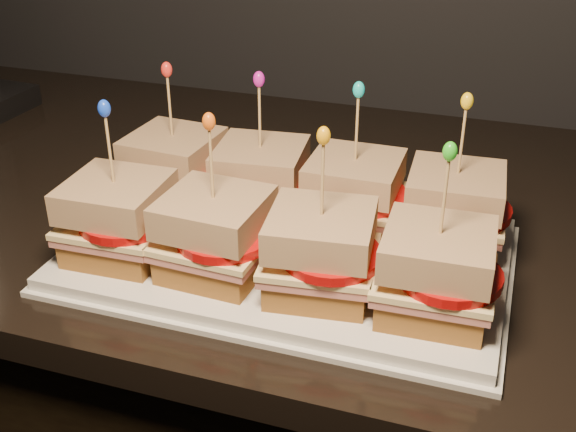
% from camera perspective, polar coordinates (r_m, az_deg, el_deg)
% --- Properties ---
extents(granite_slab, '(2.63, 0.69, 0.03)m').
position_cam_1_polar(granite_slab, '(0.98, -11.94, 2.69)').
color(granite_slab, black).
rests_on(granite_slab, cabinet).
extents(platter, '(0.44, 0.27, 0.02)m').
position_cam_1_polar(platter, '(0.75, 0.00, -3.09)').
color(platter, white).
rests_on(platter, granite_slab).
extents(platter_rim, '(0.45, 0.28, 0.01)m').
position_cam_1_polar(platter_rim, '(0.75, 0.00, -3.48)').
color(platter_rim, white).
rests_on(platter_rim, granite_slab).
extents(sandwich_0_bread_bot, '(0.10, 0.10, 0.03)m').
position_cam_1_polar(sandwich_0_bread_bot, '(0.85, -8.80, 2.09)').
color(sandwich_0_bread_bot, brown).
rests_on(sandwich_0_bread_bot, platter).
extents(sandwich_0_ham, '(0.11, 0.10, 0.01)m').
position_cam_1_polar(sandwich_0_ham, '(0.84, -8.88, 3.11)').
color(sandwich_0_ham, '#C76F64').
rests_on(sandwich_0_ham, sandwich_0_bread_bot).
extents(sandwich_0_cheese, '(0.11, 0.11, 0.01)m').
position_cam_1_polar(sandwich_0_cheese, '(0.83, -8.92, 3.55)').
color(sandwich_0_cheese, '#FFE299').
rests_on(sandwich_0_cheese, sandwich_0_ham).
extents(sandwich_0_tomato, '(0.09, 0.09, 0.01)m').
position_cam_1_polar(sandwich_0_tomato, '(0.82, -8.39, 3.75)').
color(sandwich_0_tomato, '#B60B0A').
rests_on(sandwich_0_tomato, sandwich_0_cheese).
extents(sandwich_0_bread_top, '(0.10, 0.10, 0.03)m').
position_cam_1_polar(sandwich_0_bread_top, '(0.82, -9.06, 5.30)').
color(sandwich_0_bread_top, brown).
rests_on(sandwich_0_bread_top, sandwich_0_tomato).
extents(sandwich_0_pick, '(0.00, 0.00, 0.09)m').
position_cam_1_polar(sandwich_0_pick, '(0.81, -9.31, 8.29)').
color(sandwich_0_pick, tan).
rests_on(sandwich_0_pick, sandwich_0_bread_top).
extents(sandwich_0_frill, '(0.01, 0.01, 0.02)m').
position_cam_1_polar(sandwich_0_frill, '(0.79, -9.57, 11.34)').
color(sandwich_0_frill, red).
rests_on(sandwich_0_frill, sandwich_0_pick).
extents(sandwich_1_bread_bot, '(0.10, 0.10, 0.03)m').
position_cam_1_polar(sandwich_1_bread_bot, '(0.81, -2.12, 1.07)').
color(sandwich_1_bread_bot, brown).
rests_on(sandwich_1_bread_bot, platter).
extents(sandwich_1_ham, '(0.11, 0.11, 0.01)m').
position_cam_1_polar(sandwich_1_ham, '(0.80, -2.14, 2.13)').
color(sandwich_1_ham, '#C76F64').
rests_on(sandwich_1_ham, sandwich_1_bread_bot).
extents(sandwich_1_cheese, '(0.11, 0.11, 0.01)m').
position_cam_1_polar(sandwich_1_cheese, '(0.80, -2.15, 2.58)').
color(sandwich_1_cheese, '#FFE299').
rests_on(sandwich_1_cheese, sandwich_1_ham).
extents(sandwich_1_tomato, '(0.09, 0.09, 0.01)m').
position_cam_1_polar(sandwich_1_tomato, '(0.78, -1.49, 2.78)').
color(sandwich_1_tomato, '#B60B0A').
rests_on(sandwich_1_tomato, sandwich_1_cheese).
extents(sandwich_1_bread_top, '(0.10, 0.10, 0.03)m').
position_cam_1_polar(sandwich_1_bread_top, '(0.78, -2.19, 4.42)').
color(sandwich_1_bread_top, brown).
rests_on(sandwich_1_bread_top, sandwich_1_tomato).
extents(sandwich_1_pick, '(0.00, 0.00, 0.09)m').
position_cam_1_polar(sandwich_1_pick, '(0.77, -2.25, 7.55)').
color(sandwich_1_pick, tan).
rests_on(sandwich_1_pick, sandwich_1_bread_top).
extents(sandwich_1_frill, '(0.01, 0.01, 0.02)m').
position_cam_1_polar(sandwich_1_frill, '(0.75, -2.32, 10.75)').
color(sandwich_1_frill, '#C017A0').
rests_on(sandwich_1_frill, sandwich_1_pick).
extents(sandwich_2_bread_bot, '(0.09, 0.09, 0.03)m').
position_cam_1_polar(sandwich_2_bread_bot, '(0.78, 5.12, -0.05)').
color(sandwich_2_bread_bot, brown).
rests_on(sandwich_2_bread_bot, platter).
extents(sandwich_2_ham, '(0.10, 0.10, 0.01)m').
position_cam_1_polar(sandwich_2_ham, '(0.77, 5.17, 1.03)').
color(sandwich_2_ham, '#C76F64').
rests_on(sandwich_2_ham, sandwich_2_bread_bot).
extents(sandwich_2_cheese, '(0.10, 0.10, 0.01)m').
position_cam_1_polar(sandwich_2_cheese, '(0.77, 5.19, 1.50)').
color(sandwich_2_cheese, '#FFE299').
rests_on(sandwich_2_cheese, sandwich_2_ham).
extents(sandwich_2_tomato, '(0.09, 0.09, 0.01)m').
position_cam_1_polar(sandwich_2_tomato, '(0.76, 5.99, 1.67)').
color(sandwich_2_tomato, '#B60B0A').
rests_on(sandwich_2_tomato, sandwich_2_cheese).
extents(sandwich_2_bread_top, '(0.09, 0.09, 0.03)m').
position_cam_1_polar(sandwich_2_bread_top, '(0.76, 5.29, 3.38)').
color(sandwich_2_bread_top, brown).
rests_on(sandwich_2_bread_top, sandwich_2_tomato).
extents(sandwich_2_pick, '(0.00, 0.00, 0.09)m').
position_cam_1_polar(sandwich_2_pick, '(0.74, 5.44, 6.60)').
color(sandwich_2_pick, tan).
rests_on(sandwich_2_pick, sandwich_2_bread_top).
extents(sandwich_2_frill, '(0.01, 0.01, 0.02)m').
position_cam_1_polar(sandwich_2_frill, '(0.72, 5.61, 9.91)').
color(sandwich_2_frill, '#14BDBB').
rests_on(sandwich_2_frill, sandwich_2_pick).
extents(sandwich_3_bread_bot, '(0.10, 0.10, 0.03)m').
position_cam_1_polar(sandwich_3_bread_bot, '(0.77, 12.74, -1.24)').
color(sandwich_3_bread_bot, brown).
rests_on(sandwich_3_bread_bot, platter).
extents(sandwich_3_ham, '(0.11, 0.10, 0.01)m').
position_cam_1_polar(sandwich_3_ham, '(0.76, 12.87, -0.14)').
color(sandwich_3_ham, '#C76F64').
rests_on(sandwich_3_ham, sandwich_3_bread_bot).
extents(sandwich_3_cheese, '(0.11, 0.10, 0.01)m').
position_cam_1_polar(sandwich_3_cheese, '(0.76, 12.93, 0.32)').
color(sandwich_3_cheese, '#FFE299').
rests_on(sandwich_3_cheese, sandwich_3_ham).
extents(sandwich_3_tomato, '(0.09, 0.09, 0.01)m').
position_cam_1_polar(sandwich_3_tomato, '(0.75, 13.84, 0.49)').
color(sandwich_3_tomato, '#B60B0A').
rests_on(sandwich_3_tomato, sandwich_3_cheese).
extents(sandwich_3_bread_top, '(0.10, 0.10, 0.03)m').
position_cam_1_polar(sandwich_3_bread_top, '(0.74, 13.16, 2.22)').
color(sandwich_3_bread_top, brown).
rests_on(sandwich_3_bread_top, sandwich_3_tomato).
extents(sandwich_3_pick, '(0.00, 0.00, 0.09)m').
position_cam_1_polar(sandwich_3_pick, '(0.72, 13.55, 5.47)').
color(sandwich_3_pick, tan).
rests_on(sandwich_3_pick, sandwich_3_bread_top).
extents(sandwich_3_frill, '(0.01, 0.01, 0.02)m').
position_cam_1_polar(sandwich_3_frill, '(0.71, 13.96, 8.81)').
color(sandwich_3_frill, yellow).
rests_on(sandwich_3_frill, sandwich_3_pick).
extents(sandwich_4_bread_bot, '(0.09, 0.09, 0.03)m').
position_cam_1_polar(sandwich_4_bread_bot, '(0.75, -13.04, -2.00)').
color(sandwich_4_bread_bot, brown).
rests_on(sandwich_4_bread_bot, platter).
extents(sandwich_4_ham, '(0.10, 0.10, 0.01)m').
position_cam_1_polar(sandwich_4_ham, '(0.74, -13.18, -0.89)').
color(sandwich_4_ham, '#C76F64').
rests_on(sandwich_4_ham, sandwich_4_bread_bot).
extents(sandwich_4_cheese, '(0.11, 0.10, 0.01)m').
position_cam_1_polar(sandwich_4_cheese, '(0.74, -13.23, -0.42)').
color(sandwich_4_cheese, '#FFE299').
rests_on(sandwich_4_cheese, sandwich_4_ham).
extents(sandwich_4_tomato, '(0.09, 0.09, 0.01)m').
position_cam_1_polar(sandwich_4_tomato, '(0.72, -12.72, -0.26)').
color(sandwich_4_tomato, '#B60B0A').
rests_on(sandwich_4_tomato, sandwich_4_cheese).
extents(sandwich_4_bread_top, '(0.10, 0.10, 0.03)m').
position_cam_1_polar(sandwich_4_bread_top, '(0.73, -13.48, 1.51)').
color(sandwich_4_bread_top, brown).
rests_on(sandwich_4_bread_top, sandwich_4_tomato).
extents(sandwich_4_pick, '(0.00, 0.00, 0.09)m').
position_cam_1_polar(sandwich_4_pick, '(0.71, -13.89, 4.82)').
color(sandwich_4_pick, tan).
rests_on(sandwich_4_pick, sandwich_4_bread_top).
extents(sandwich_4_frill, '(0.01, 0.01, 0.02)m').
position_cam_1_polar(sandwich_4_frill, '(0.69, -14.32, 8.24)').
color(sandwich_4_frill, blue).
rests_on(sandwich_4_frill, sandwich_4_pick).
extents(sandwich_5_bread_bot, '(0.10, 0.10, 0.03)m').
position_cam_1_polar(sandwich_5_bread_bot, '(0.71, -5.67, -3.41)').
color(sandwich_5_bread_bot, brown).
rests_on(sandwich_5_bread_bot, platter).
extents(sandwich_5_ham, '(0.11, 0.10, 0.01)m').
position_cam_1_polar(sandwich_5_ham, '(0.70, -5.73, -2.25)').
color(sandwich_5_ham, '#C76F64').
rests_on(sandwich_5_ham, sandwich_5_bread_bot).
extents(sandwich_5_cheese, '(0.11, 0.10, 0.01)m').
position_cam_1_polar(sandwich_5_cheese, '(0.69, -5.76, -1.75)').
color(sandwich_5_cheese, '#FFE299').
rests_on(sandwich_5_cheese, sandwich_5_ham).
extents(sandwich_5_tomato, '(0.09, 0.09, 0.01)m').
position_cam_1_polar(sandwich_5_tomato, '(0.68, -5.07, -1.61)').
color(sandwich_5_tomato, '#B60B0A').
rests_on(sandwich_5_tomato, sandwich_5_cheese).
extents(sandwich_5_bread_top, '(0.10, 0.10, 0.03)m').
position_cam_1_polar(sandwich_5_bread_top, '(0.68, -5.87, 0.28)').
color(sandwich_5_bread_top, brown).
rests_on(sandwich_5_bread_top, sandwich_5_tomato).
extents(sandwich_5_pick, '(0.00, 0.00, 0.09)m').
position_cam_1_polar(sandwich_5_pick, '(0.66, -6.07, 3.79)').
color(sandwich_5_pick, tan).
rests_on(sandwich_5_pick, sandwich_5_bread_top).
extents(sandwich_5_frill, '(0.01, 0.01, 0.02)m').
position_cam_1_polar(sandwich_5_frill, '(0.64, -6.28, 7.44)').
color(sandwich_5_frill, orange).
rests_on(sandwich_5_frill, sandwich_5_pick).
extents(sandwich_6_bread_bot, '(0.10, 0.10, 0.03)m').
position_cam_1_polar(sandwich_6_bread_bot, '(0.67, 2.54, -4.91)').
color(sandwich_6_bread_bot, brown).
rests_on(sandwich_6_bread_bot, platter).
extents(sandwich_6_ham, '(0.11, 0.11, 0.01)m').
position_cam_1_polar(sandwich_6_ham, '(0.67, 2.57, -3.72)').
color(sandwich_6_ham, '#C76F64').
rests_on(sandwich_6_ham, sandwich_6_bread_bot).
extents(sandwich_6_cheese, '(0.11, 0.11, 0.01)m').
position_cam_1_polar(sandwich_6_cheese, '(0.66, 2.59, -3.20)').
color(sandwich_6_cheese, '#FFE299').
rests_on(sandwich_6_cheese, sandwich_6_ham).
extents(sandwich_6_tomato, '(0.09, 0.09, 0.01)m').
position_cam_1_polar(sandwich_6_tomato, '(0.65, 3.47, -3.08)').
color(sandwich_6_tomato, '#B60B0A').
rests_on(sandwich_6_tomato, sandwich_6_cheese).
extents(sandwich_6_bread_top, '(0.10, 0.10, 0.03)m').
position_cam_1_polar(sandwich_6_bread_top, '(0.65, 2.64, -1.11)').
color(sandwich_6_bread_top, brown).
rests_on(sandwich_6_bread_top, sandwich_6_tomato).
extents(sandwich_6_pick, '(0.00, 0.00, 0.09)m').
position_cam_1_polar(sandwich_6_pick, '(0.63, 2.73, 2.54)').
color(sandwich_6_pick, tan).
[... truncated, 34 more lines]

